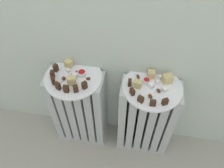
{
  "coord_description": "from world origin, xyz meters",
  "views": [
    {
      "loc": [
        0.13,
        -0.47,
        1.46
      ],
      "look_at": [
        0.0,
        0.28,
        0.59
      ],
      "focal_mm": 35.08,
      "sensor_mm": 36.0,
      "label": 1
    }
  ],
  "objects_px": {
    "radiator_left": "(80,110)",
    "jam_bowl_right": "(146,81)",
    "plate_left": "(73,77)",
    "radiator_right": "(145,119)",
    "jam_bowl_left": "(82,73)",
    "plate_right": "(152,87)",
    "fork": "(67,78)"
  },
  "relations": [
    {
      "from": "jam_bowl_left",
      "to": "radiator_right",
      "type": "bearing_deg",
      "value": -3.08
    },
    {
      "from": "radiator_right",
      "to": "jam_bowl_left",
      "type": "relative_size",
      "value": 13.13
    },
    {
      "from": "radiator_left",
      "to": "fork",
      "type": "bearing_deg",
      "value": -153.3
    },
    {
      "from": "radiator_right",
      "to": "fork",
      "type": "relative_size",
      "value": 6.82
    },
    {
      "from": "radiator_left",
      "to": "fork",
      "type": "height_order",
      "value": "fork"
    },
    {
      "from": "radiator_left",
      "to": "plate_left",
      "type": "xyz_separation_m",
      "value": [
        -0.0,
        0.0,
        0.31
      ]
    },
    {
      "from": "plate_left",
      "to": "radiator_left",
      "type": "bearing_deg",
      "value": 0.0
    },
    {
      "from": "radiator_right",
      "to": "plate_right",
      "type": "distance_m",
      "value": 0.31
    },
    {
      "from": "plate_right",
      "to": "plate_left",
      "type": "bearing_deg",
      "value": 180.0
    },
    {
      "from": "radiator_left",
      "to": "plate_left",
      "type": "bearing_deg",
      "value": 180.0
    },
    {
      "from": "radiator_left",
      "to": "radiator_right",
      "type": "bearing_deg",
      "value": 0.0
    },
    {
      "from": "jam_bowl_right",
      "to": "jam_bowl_left",
      "type": "bearing_deg",
      "value": -179.27
    },
    {
      "from": "jam_bowl_right",
      "to": "radiator_right",
      "type": "bearing_deg",
      "value": -36.24
    },
    {
      "from": "jam_bowl_right",
      "to": "fork",
      "type": "bearing_deg",
      "value": -174.73
    },
    {
      "from": "radiator_left",
      "to": "radiator_right",
      "type": "xyz_separation_m",
      "value": [
        0.42,
        0.0,
        0.0
      ]
    },
    {
      "from": "radiator_right",
      "to": "jam_bowl_left",
      "type": "xyz_separation_m",
      "value": [
        -0.38,
        0.02,
        0.33
      ]
    },
    {
      "from": "plate_left",
      "to": "jam_bowl_left",
      "type": "xyz_separation_m",
      "value": [
        0.04,
        0.02,
        0.02
      ]
    },
    {
      "from": "radiator_left",
      "to": "plate_left",
      "type": "distance_m",
      "value": 0.31
    },
    {
      "from": "radiator_right",
      "to": "radiator_left",
      "type": "bearing_deg",
      "value": 180.0
    },
    {
      "from": "plate_right",
      "to": "radiator_left",
      "type": "bearing_deg",
      "value": 180.0
    },
    {
      "from": "plate_right",
      "to": "jam_bowl_right",
      "type": "bearing_deg",
      "value": 143.76
    },
    {
      "from": "radiator_right",
      "to": "jam_bowl_right",
      "type": "height_order",
      "value": "jam_bowl_right"
    },
    {
      "from": "plate_left",
      "to": "jam_bowl_right",
      "type": "height_order",
      "value": "jam_bowl_right"
    },
    {
      "from": "plate_left",
      "to": "fork",
      "type": "xyz_separation_m",
      "value": [
        -0.03,
        -0.01,
        0.01
      ]
    },
    {
      "from": "plate_right",
      "to": "jam_bowl_right",
      "type": "relative_size",
      "value": 8.4
    },
    {
      "from": "fork",
      "to": "radiator_left",
      "type": "bearing_deg",
      "value": 26.7
    },
    {
      "from": "radiator_right",
      "to": "plate_left",
      "type": "relative_size",
      "value": 1.92
    },
    {
      "from": "radiator_left",
      "to": "jam_bowl_right",
      "type": "bearing_deg",
      "value": 3.64
    },
    {
      "from": "jam_bowl_right",
      "to": "fork",
      "type": "height_order",
      "value": "jam_bowl_right"
    },
    {
      "from": "radiator_left",
      "to": "plate_right",
      "type": "relative_size",
      "value": 1.92
    },
    {
      "from": "plate_left",
      "to": "plate_right",
      "type": "relative_size",
      "value": 1.0
    },
    {
      "from": "jam_bowl_left",
      "to": "jam_bowl_right",
      "type": "height_order",
      "value": "jam_bowl_left"
    }
  ]
}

